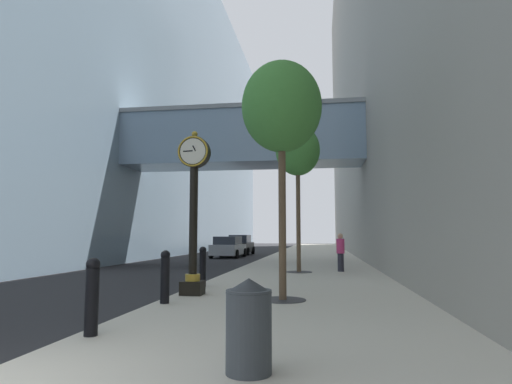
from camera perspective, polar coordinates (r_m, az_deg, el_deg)
name	(u,v)px	position (r m, az deg, el deg)	size (l,w,h in m)	color
ground_plane	(266,259)	(30.62, 1.26, -8.78)	(110.00, 110.00, 0.00)	#262628
sidewalk_right	(312,256)	(33.38, 7.33, -8.35)	(6.28, 80.00, 0.14)	beige
building_block_left	(128,77)	(39.10, -16.48, 14.23)	(23.14, 80.00, 29.73)	#849EB2
building_block_right	(409,15)	(38.02, 19.39, 21.08)	(9.00, 80.00, 37.15)	gray
street_clock	(194,204)	(11.55, -8.20, -1.51)	(0.84, 0.55, 4.31)	black
bollard_nearest	(92,295)	(7.34, -20.71, -12.49)	(0.22, 0.22, 1.19)	black
bollard_second	(165,276)	(10.24, -11.85, -10.68)	(0.22, 0.22, 1.19)	black
bollard_third	(203,266)	(13.29, -7.01, -9.57)	(0.22, 0.22, 1.19)	black
street_tree_near	(282,109)	(10.93, 3.39, 10.87)	(1.97, 1.97, 5.83)	#333335
street_tree_mid_near	(298,152)	(18.59, 5.50, 5.26)	(1.88, 1.88, 6.20)	#333335
trash_bin	(249,324)	(5.12, -0.95, -16.96)	(0.53, 0.53, 1.05)	#383D42
pedestrian_walking	(341,251)	(18.86, 11.03, -7.65)	(0.43, 0.43, 1.60)	#23232D
car_silver_near	(228,247)	(32.51, -3.66, -7.24)	(2.19, 4.19, 1.55)	#B7BABF
car_black_mid	(240,245)	(37.13, -2.06, -6.98)	(1.95, 4.02, 1.66)	black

